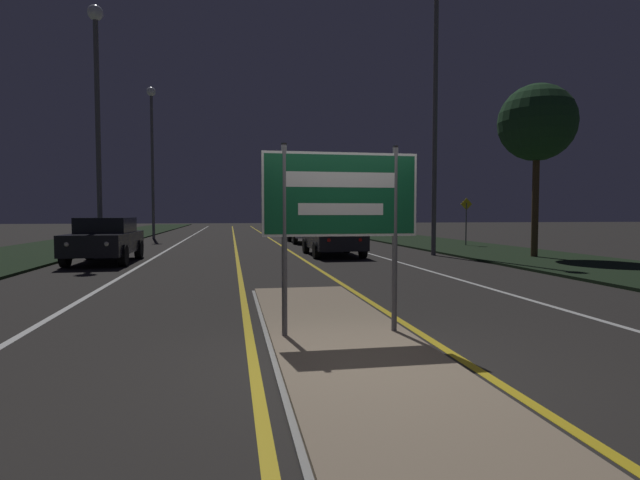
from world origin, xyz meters
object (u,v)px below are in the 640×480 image
Objects in this scene: streetlight_left_far at (152,138)px; car_receding_1 at (307,229)px; streetlight_right_near at (436,76)px; car_approaching_0 at (105,239)px; warning_sign at (466,217)px; car_receding_0 at (333,236)px; streetlight_left_near at (97,91)px; highway_sign at (341,202)px.

streetlight_left_far is 12.50m from car_receding_1.
car_receding_1 is (-3.68, 9.01, -6.22)m from streetlight_right_near.
streetlight_left_far is 17.16m from car_approaching_0.
warning_sign is (3.59, 4.45, -5.50)m from streetlight_right_near.
streetlight_left_far is at bearing 120.83° from car_receding_0.
car_receding_0 reaches higher than car_receding_1.
car_approaching_0 reaches higher than car_receding_0.
car_receding_0 is at bearing -91.74° from car_receding_1.
car_receding_1 is 8.61m from warning_sign.
car_receding_0 is (8.72, -0.79, -5.36)m from streetlight_left_near.
car_receding_0 is 1.81× the size of warning_sign.
highway_sign is 15.49m from streetlight_left_near.
car_approaching_0 is (-12.00, -0.83, -6.18)m from streetlight_right_near.
streetlight_right_near reaches higher than car_approaching_0.
car_approaching_0 is at bearing -130.19° from car_receding_1.
highway_sign is at bearing -97.49° from car_receding_1.
highway_sign reaches higher than car_approaching_0.
car_receding_0 is (8.86, -14.84, -5.75)m from streetlight_left_far.
streetlight_left_far reaches higher than warning_sign.
car_receding_0 is at bearing 78.73° from highway_sign.
car_approaching_0 is (0.66, -2.10, -5.34)m from streetlight_left_near.
streetlight_right_near reaches higher than streetlight_left_far.
streetlight_left_near is at bearing -168.94° from warning_sign.
car_receding_1 is at bearing 88.26° from car_receding_0.
car_approaching_0 is (0.80, -16.15, -5.73)m from streetlight_left_far.
streetlight_left_far is at bearing 90.56° from streetlight_left_near.
car_receding_0 is at bearing 9.26° from car_approaching_0.
streetlight_left_far reaches higher than car_receding_0.
warning_sign is (15.59, 5.28, 0.69)m from car_approaching_0.
streetlight_left_near is at bearing -89.44° from streetlight_left_far.
streetlight_left_near is at bearing 114.56° from highway_sign.
highway_sign is 19.50m from warning_sign.
car_receding_0 is at bearing -5.17° from streetlight_left_near.
streetlight_right_near is (6.48, 12.25, 5.19)m from highway_sign.
streetlight_left_near is (-6.18, 13.53, 4.34)m from highway_sign.
streetlight_right_near is 7.93m from warning_sign.
streetlight_left_near is at bearing 174.25° from streetlight_right_near.
car_receding_1 is at bearing 82.51° from highway_sign.
warning_sign reaches higher than car_receding_0.
car_approaching_0 is 16.47m from warning_sign.
streetlight_left_far reaches higher than highway_sign.
streetlight_left_far is 18.21m from car_receding_0.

